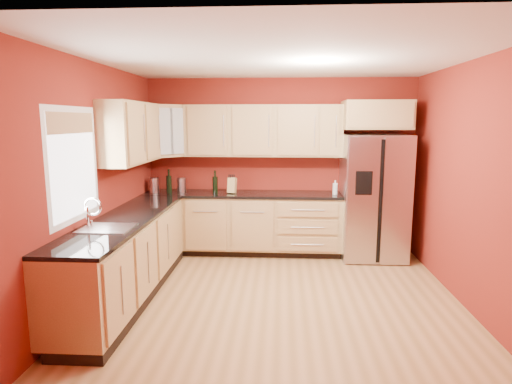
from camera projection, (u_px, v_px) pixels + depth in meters
The scene contains 23 objects.
floor at pixel (278, 300), 4.76m from camera, with size 4.00×4.00×0.00m, color olive.
ceiling at pixel (280, 58), 4.33m from camera, with size 4.00×4.00×0.00m, color silver.
wall_back at pixel (280, 165), 6.51m from camera, with size 4.00×0.04×2.60m, color maroon.
wall_front at pixel (276, 234), 2.58m from camera, with size 4.00×0.04×2.60m, color maroon.
wall_left at pixel (96, 183), 4.66m from camera, with size 0.04×4.00×2.60m, color maroon.
wall_right at pixel (472, 186), 4.43m from camera, with size 0.04×4.00×2.60m, color maroon.
base_cabinets_back at pixel (243, 224), 6.39m from camera, with size 2.90×0.60×0.88m, color #A17E4E.
base_cabinets_left at pixel (127, 259), 4.79m from camera, with size 0.60×2.80×0.88m, color #A17E4E.
countertop_back at pixel (242, 194), 6.31m from camera, with size 2.90×0.62×0.04m, color black.
countertop_left at pixel (125, 219), 4.71m from camera, with size 0.62×2.80×0.04m, color black.
upper_cabinets_back at pixel (263, 131), 6.28m from camera, with size 2.30×0.33×0.75m, color #A17E4E.
upper_cabinets_left at pixel (131, 133), 5.28m from camera, with size 0.33×1.35×0.75m, color #A17E4E.
corner_upper_cabinet at pixel (165, 131), 6.20m from camera, with size 0.62×0.33×0.75m, color #A17E4E.
over_fridge_cabinet at pixel (376, 115), 6.02m from camera, with size 0.92×0.60×0.40m, color #A17E4E.
refrigerator at pixel (374, 197), 6.13m from camera, with size 0.90×0.75×1.78m, color #BABABF.
window at pixel (74, 165), 4.13m from camera, with size 0.03×0.90×1.00m, color white.
sink_faucet at pixel (106, 214), 4.19m from camera, with size 0.50×0.42×0.30m, color silver, non-canonical shape.
canister_left at pixel (154, 185), 6.31m from camera, with size 0.13×0.13×0.22m, color #BABABF.
canister_right at pixel (182, 185), 6.38m from camera, with size 0.13×0.13×0.21m, color #BABABF.
wine_bottle_a at pixel (215, 182), 6.25m from camera, with size 0.08×0.08×0.34m, color black, non-canonical shape.
wine_bottle_b at pixel (169, 181), 6.27m from camera, with size 0.08×0.08×0.35m, color black, non-canonical shape.
knife_block at pixel (232, 185), 6.27m from camera, with size 0.11×0.10×0.23m, color tan.
soap_dispenser at pixel (335, 187), 6.16m from camera, with size 0.07×0.07×0.20m, color silver.
Camera 1 is at (0.03, -4.50, 1.97)m, focal length 30.00 mm.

